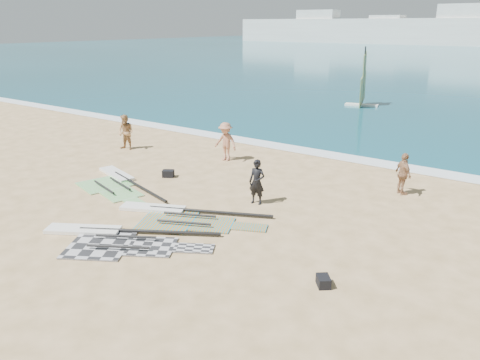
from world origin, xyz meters
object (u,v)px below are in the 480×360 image
Objects in this scene: rig_grey at (112,238)px; rig_orange at (178,216)px; person_wetsuit at (257,182)px; beachgoer_left at (126,132)px; rig_green at (117,183)px; gear_bag_far at (323,281)px; beachgoer_mid at (226,142)px; gear_bag_near at (168,174)px; beachgoer_back at (403,174)px.

rig_orange is (0.45, 2.51, -0.00)m from rig_grey.
person_wetsuit is 0.91× the size of beachgoer_left.
rig_grey is at bearing -119.04° from person_wetsuit.
gear_bag_far is at bearing 4.03° from rig_green.
beachgoer_mid is (1.55, 5.49, 0.90)m from rig_green.
rig_green is 12.35× the size of gear_bag_far.
rig_green is at bearing 107.59° from rig_grey.
gear_bag_near is 3.67m from beachgoer_mid.
beachgoer_left reaches higher than gear_bag_far.
rig_grey is 5.60m from person_wetsuit.
rig_green is at bearing -119.22° from gear_bag_near.
rig_orange is (4.50, -1.14, -0.00)m from rig_green.
gear_bag_near is at bearing 87.56° from rig_grey.
person_wetsuit is (1.50, 2.68, 0.79)m from rig_orange.
rig_green is at bearing -55.81° from beachgoer_left.
gear_bag_near is 0.26× the size of beachgoer_left.
rig_orange is 3.17m from person_wetsuit.
rig_grey is 9.51m from beachgoer_mid.
rig_orange is at bearing 93.16° from beachgoer_back.
beachgoer_left is (-8.09, 7.76, 0.88)m from rig_grey.
beachgoer_mid is at bearing 90.52° from rig_green.
beachgoer_left is (-10.04, 2.58, 0.08)m from person_wetsuit.
beachgoer_back is (8.99, 3.76, 0.68)m from gear_bag_near.
beachgoer_mid reaches higher than gear_bag_far.
rig_orange is 12.50× the size of gear_bag_far.
rig_green is 11.32× the size of gear_bag_near.
rig_grey is 5.45m from rig_green.
rig_orange is 4.60m from gear_bag_near.
beachgoer_back is at bearing 22.71° from gear_bag_near.
gear_bag_near is at bearing -98.06° from beachgoer_mid.
person_wetsuit is at bearing -24.67° from beachgoer_left.
beachgoer_left is 14.21m from beachgoer_back.
gear_bag_near reaches higher than rig_orange.
beachgoer_back reaches higher than gear_bag_far.
beachgoer_back is at bearing -3.87° from beachgoer_left.
rig_green is 11.60m from beachgoer_back.
gear_bag_far is 16.01m from beachgoer_left.
gear_bag_near is 1.09× the size of gear_bag_far.
gear_bag_far is 0.24× the size of beachgoer_mid.
gear_bag_near is at bearing -33.32° from beachgoer_left.
beachgoer_left is (-5.12, 2.18, 0.77)m from gear_bag_near.
person_wetsuit is at bearing 87.94° from beachgoer_back.
beachgoer_mid is 1.13× the size of beachgoer_back.
person_wetsuit is at bearing 140.17° from gear_bag_far.
beachgoer_back is (8.53, 0.21, -0.11)m from beachgoer_mid.
beachgoer_left is at bearing 156.95° from gear_bag_near.
rig_orange is at bearing -66.60° from beachgoer_mid.
rig_green is (-4.05, 3.65, -0.00)m from rig_grey.
gear_bag_near is at bearing 113.58° from rig_orange.
gear_bag_far is at bearing -35.17° from rig_orange.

